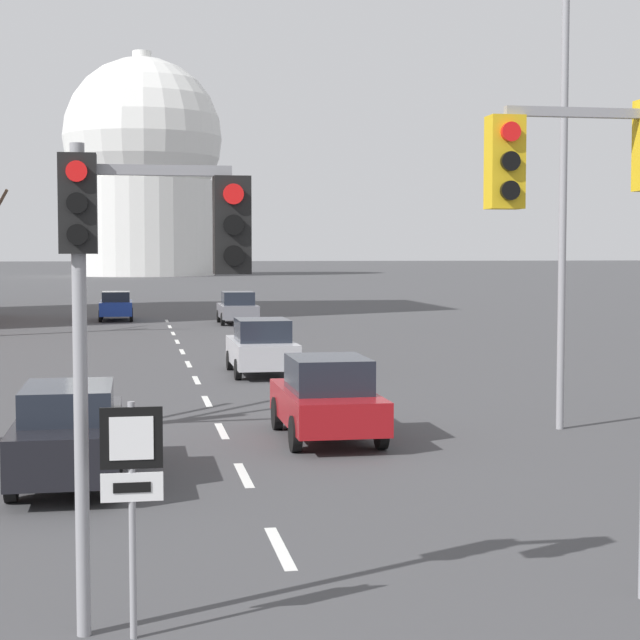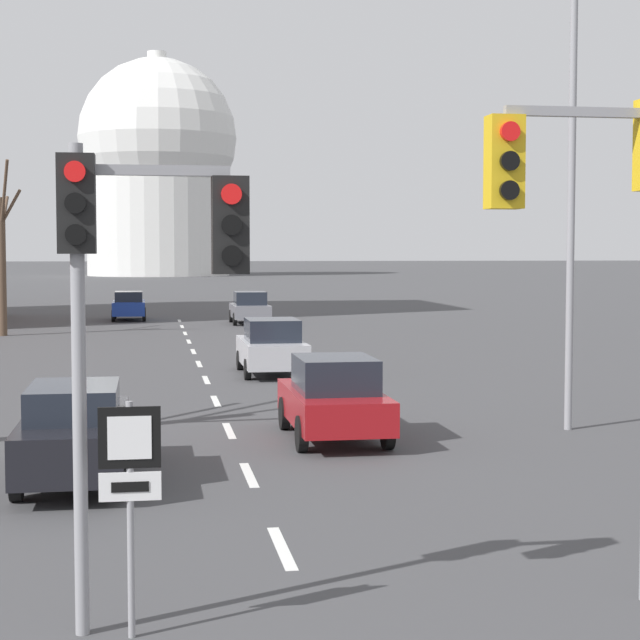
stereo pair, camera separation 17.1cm
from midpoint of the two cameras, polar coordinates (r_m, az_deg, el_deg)
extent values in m
cube|color=silver|center=(13.93, -1.69, -12.04)|extent=(0.16, 2.00, 0.01)
cube|color=silver|center=(18.27, -3.54, -8.24)|extent=(0.16, 2.00, 0.01)
cube|color=silver|center=(22.68, -4.66, -5.90)|extent=(0.16, 2.00, 0.01)
cube|color=silver|center=(27.11, -5.40, -4.33)|extent=(0.16, 2.00, 0.01)
cube|color=silver|center=(31.57, -5.94, -3.19)|extent=(0.16, 2.00, 0.01)
cube|color=silver|center=(36.03, -6.34, -2.34)|extent=(0.16, 2.00, 0.01)
cube|color=silver|center=(40.51, -6.65, -1.68)|extent=(0.16, 2.00, 0.01)
cube|color=silver|center=(44.98, -6.90, -1.15)|extent=(0.16, 2.00, 0.01)
cube|color=silver|center=(49.47, -7.11, -0.71)|extent=(0.16, 2.00, 0.01)
cube|color=silver|center=(53.95, -7.28, -0.35)|extent=(0.16, 2.00, 0.01)
cube|color=silver|center=(58.44, -7.42, -0.04)|extent=(0.16, 2.00, 0.01)
cylinder|color=gray|center=(10.67, -12.27, -3.78)|extent=(0.14, 0.14, 4.81)
cube|color=black|center=(10.59, -12.41, 6.07)|extent=(0.36, 0.28, 0.96)
cylinder|color=red|center=(10.44, -12.48, 7.74)|extent=(0.20, 0.06, 0.20)
cylinder|color=black|center=(10.42, -12.46, 6.11)|extent=(0.20, 0.06, 0.20)
cylinder|color=black|center=(10.41, -12.44, 4.47)|extent=(0.20, 0.06, 0.20)
cube|color=gray|center=(10.59, -8.39, 7.90)|extent=(1.48, 0.10, 0.10)
cube|color=black|center=(10.60, -4.35, 5.06)|extent=(0.36, 0.28, 0.96)
cylinder|color=red|center=(10.45, -4.28, 6.71)|extent=(0.20, 0.06, 0.20)
cylinder|color=black|center=(10.43, -4.27, 5.08)|extent=(0.20, 0.06, 0.20)
cylinder|color=black|center=(10.43, -4.26, 3.45)|extent=(0.20, 0.06, 0.20)
cube|color=gray|center=(11.67, 14.16, 10.70)|extent=(1.65, 0.10, 0.10)
cube|color=gold|center=(11.32, 10.23, 8.28)|extent=(0.36, 0.28, 0.96)
cylinder|color=red|center=(11.19, 10.54, 9.86)|extent=(0.20, 0.06, 0.20)
cylinder|color=black|center=(11.16, 10.52, 8.34)|extent=(0.20, 0.06, 0.20)
cylinder|color=black|center=(11.14, 10.51, 6.82)|extent=(0.20, 0.06, 0.20)
cylinder|color=gray|center=(10.71, -9.61, -10.48)|extent=(0.07, 0.07, 2.33)
cube|color=black|center=(10.52, -9.66, -6.20)|extent=(0.60, 0.03, 0.60)
cube|color=white|center=(10.51, -9.66, -6.22)|extent=(0.42, 0.01, 0.42)
cube|color=white|center=(10.62, -9.64, -8.75)|extent=(0.60, 0.03, 0.28)
cube|color=black|center=(10.60, -9.64, -8.77)|extent=(0.36, 0.01, 0.10)
cylinder|color=gray|center=(23.10, 13.46, 6.30)|extent=(0.16, 0.16, 9.74)
cube|color=maroon|center=(21.54, 0.94, -4.60)|extent=(1.76, 4.16, 0.65)
cube|color=#1E232D|center=(21.26, 1.04, -2.90)|extent=(1.49, 2.00, 0.68)
cylinder|color=black|center=(22.73, -1.70, -5.00)|extent=(0.18, 0.69, 0.69)
cylinder|color=black|center=(23.00, 2.42, -4.89)|extent=(0.18, 0.69, 0.69)
cylinder|color=black|center=(20.21, -0.74, -6.09)|extent=(0.18, 0.69, 0.69)
cylinder|color=black|center=(20.51, 3.87, -5.95)|extent=(0.18, 0.69, 0.69)
cube|color=slate|center=(55.71, -3.68, 0.49)|extent=(1.86, 4.13, 0.68)
cube|color=#1E232D|center=(55.47, -3.66, 1.17)|extent=(1.58, 1.98, 0.67)
cylinder|color=black|center=(56.93, -4.68, 0.21)|extent=(0.18, 0.66, 0.66)
cylinder|color=black|center=(57.09, -2.92, 0.23)|extent=(0.18, 0.66, 0.66)
cylinder|color=black|center=(54.38, -4.47, 0.05)|extent=(0.18, 0.66, 0.66)
cylinder|color=black|center=(54.55, -2.63, 0.07)|extent=(0.18, 0.66, 0.66)
cube|color=black|center=(18.16, -12.66, -6.18)|extent=(1.66, 4.54, 0.76)
cube|color=#1E232D|center=(17.84, -12.74, -4.25)|extent=(1.41, 2.18, 0.54)
cylinder|color=black|center=(19.67, -14.68, -6.57)|extent=(0.18, 0.63, 0.63)
cylinder|color=black|center=(19.58, -10.09, -6.56)|extent=(0.18, 0.63, 0.63)
cylinder|color=black|center=(16.93, -15.61, -8.26)|extent=(0.18, 0.63, 0.63)
cylinder|color=black|center=(16.82, -10.25, -8.25)|extent=(0.18, 0.63, 0.63)
cube|color=#B7B7BC|center=(32.84, -2.46, -1.72)|extent=(1.82, 4.33, 0.74)
cube|color=#1E232D|center=(32.57, -2.42, -0.53)|extent=(1.55, 2.08, 0.66)
cylinder|color=black|center=(34.12, -4.16, -2.15)|extent=(0.18, 0.62, 0.62)
cylinder|color=black|center=(34.31, -1.29, -2.11)|extent=(0.18, 0.62, 0.62)
cylinder|color=black|center=(31.46, -3.73, -2.64)|extent=(0.18, 0.62, 0.62)
cylinder|color=black|center=(31.67, -0.63, -2.59)|extent=(0.18, 0.62, 0.62)
cube|color=navy|center=(59.33, -10.07, 0.65)|extent=(1.72, 4.06, 0.73)
cube|color=#1E232D|center=(59.10, -10.08, 1.25)|extent=(1.46, 1.95, 0.54)
cylinder|color=black|center=(60.62, -10.81, 0.36)|extent=(0.18, 0.64, 0.64)
cylinder|color=black|center=(60.60, -9.28, 0.37)|extent=(0.18, 0.64, 0.64)
cylinder|color=black|center=(58.11, -10.89, 0.22)|extent=(0.18, 0.64, 0.64)
cylinder|color=black|center=(58.09, -9.29, 0.23)|extent=(0.18, 0.64, 0.64)
cylinder|color=brown|center=(49.63, -16.53, 2.74)|extent=(0.40, 0.40, 6.16)
cylinder|color=brown|center=(50.82, -16.40, 5.43)|extent=(0.15, 2.42, 1.78)
cylinder|color=brown|center=(49.01, -16.40, 6.45)|extent=(0.62, 1.44, 2.98)
cylinder|color=brown|center=(49.31, -16.08, 5.80)|extent=(1.05, 0.76, 1.60)
cylinder|color=silver|center=(168.18, -8.58, 4.85)|extent=(21.90, 21.90, 14.60)
sphere|color=silver|center=(169.05, -8.62, 9.60)|extent=(24.33, 24.33, 24.33)
cylinder|color=silver|center=(170.54, -8.66, 13.26)|extent=(2.92, 2.92, 4.26)
camera|label=1|loc=(0.09, -89.58, 0.03)|focal=60.00mm
camera|label=2|loc=(0.09, 90.42, -0.03)|focal=60.00mm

